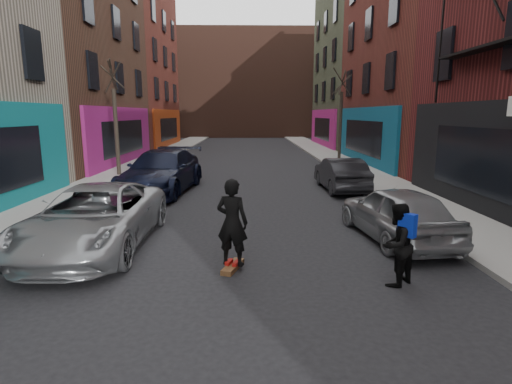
{
  "coord_description": "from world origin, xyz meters",
  "views": [
    {
      "loc": [
        0.31,
        -1.89,
        3.11
      ],
      "look_at": [
        0.45,
        5.81,
        1.6
      ],
      "focal_mm": 28.0,
      "sensor_mm": 36.0,
      "label": 1
    }
  ],
  "objects_px": {
    "skateboarder": "(232,222)",
    "pedestrian": "(397,244)",
    "tree_left_far": "(115,108)",
    "tree_right_far": "(341,107)",
    "parked_left_far": "(95,217)",
    "parked_right_far": "(396,213)",
    "parked_right_end": "(341,174)",
    "parked_left_end": "(162,171)",
    "skateboard": "(233,267)"
  },
  "relations": [
    {
      "from": "skateboarder",
      "to": "pedestrian",
      "type": "height_order",
      "value": "skateboarder"
    },
    {
      "from": "tree_left_far",
      "to": "tree_right_far",
      "type": "distance_m",
      "value": 13.78
    },
    {
      "from": "parked_left_far",
      "to": "parked_right_far",
      "type": "bearing_deg",
      "value": 3.63
    },
    {
      "from": "parked_left_far",
      "to": "parked_right_end",
      "type": "relative_size",
      "value": 1.28
    },
    {
      "from": "tree_left_far",
      "to": "tree_right_far",
      "type": "height_order",
      "value": "tree_right_far"
    },
    {
      "from": "parked_left_end",
      "to": "skateboard",
      "type": "distance_m",
      "value": 8.88
    },
    {
      "from": "tree_left_far",
      "to": "parked_left_far",
      "type": "bearing_deg",
      "value": -74.93
    },
    {
      "from": "parked_left_far",
      "to": "skateboard",
      "type": "xyz_separation_m",
      "value": [
        3.27,
        -1.42,
        -0.68
      ]
    },
    {
      "from": "parked_left_end",
      "to": "tree_left_far",
      "type": "bearing_deg",
      "value": 133.41
    },
    {
      "from": "tree_left_far",
      "to": "parked_right_far",
      "type": "height_order",
      "value": "tree_left_far"
    },
    {
      "from": "parked_left_end",
      "to": "skateboard",
      "type": "bearing_deg",
      "value": -62.87
    },
    {
      "from": "parked_left_end",
      "to": "parked_right_end",
      "type": "xyz_separation_m",
      "value": [
        7.29,
        0.23,
        -0.16
      ]
    },
    {
      "from": "pedestrian",
      "to": "skateboard",
      "type": "bearing_deg",
      "value": -53.96
    },
    {
      "from": "skateboard",
      "to": "pedestrian",
      "type": "xyz_separation_m",
      "value": [
        3.03,
        -0.8,
        0.73
      ]
    },
    {
      "from": "pedestrian",
      "to": "parked_left_far",
      "type": "bearing_deg",
      "value": -58.62
    },
    {
      "from": "skateboarder",
      "to": "skateboard",
      "type": "bearing_deg",
      "value": -161.57
    },
    {
      "from": "tree_left_far",
      "to": "skateboard",
      "type": "relative_size",
      "value": 8.12
    },
    {
      "from": "parked_right_end",
      "to": "tree_right_far",
      "type": "bearing_deg",
      "value": -104.26
    },
    {
      "from": "parked_right_far",
      "to": "parked_right_end",
      "type": "bearing_deg",
      "value": -98.13
    },
    {
      "from": "parked_left_end",
      "to": "tree_right_far",
      "type": "bearing_deg",
      "value": 52.71
    },
    {
      "from": "skateboard",
      "to": "pedestrian",
      "type": "relative_size",
      "value": 0.52
    },
    {
      "from": "parked_left_far",
      "to": "parked_left_end",
      "type": "distance_m",
      "value": 6.84
    },
    {
      "from": "tree_left_far",
      "to": "pedestrian",
      "type": "distance_m",
      "value": 16.13
    },
    {
      "from": "tree_right_far",
      "to": "skateboard",
      "type": "distance_m",
      "value": 19.55
    },
    {
      "from": "tree_right_far",
      "to": "skateboarder",
      "type": "distance_m",
      "value": 19.4
    },
    {
      "from": "parked_left_end",
      "to": "skateboarder",
      "type": "height_order",
      "value": "skateboarder"
    },
    {
      "from": "tree_left_far",
      "to": "skateboard",
      "type": "distance_m",
      "value": 14.07
    },
    {
      "from": "tree_left_far",
      "to": "parked_left_far",
      "type": "relative_size",
      "value": 1.24
    },
    {
      "from": "tree_left_far",
      "to": "parked_right_end",
      "type": "relative_size",
      "value": 1.59
    },
    {
      "from": "tree_left_far",
      "to": "parked_right_far",
      "type": "distance_m",
      "value": 14.74
    },
    {
      "from": "parked_right_end",
      "to": "parked_left_end",
      "type": "bearing_deg",
      "value": -0.15
    },
    {
      "from": "parked_left_far",
      "to": "pedestrian",
      "type": "relative_size",
      "value": 3.4
    },
    {
      "from": "parked_left_far",
      "to": "parked_left_end",
      "type": "height_order",
      "value": "parked_left_end"
    },
    {
      "from": "tree_left_far",
      "to": "pedestrian",
      "type": "relative_size",
      "value": 4.22
    },
    {
      "from": "parked_right_far",
      "to": "pedestrian",
      "type": "xyz_separation_m",
      "value": [
        -0.98,
        -2.69,
        0.09
      ]
    },
    {
      "from": "tree_left_far",
      "to": "parked_right_end",
      "type": "distance_m",
      "value": 11.27
    },
    {
      "from": "tree_right_far",
      "to": "skateboarder",
      "type": "xyz_separation_m",
      "value": [
        -6.23,
        -18.2,
        -2.54
      ]
    },
    {
      "from": "parked_left_end",
      "to": "parked_right_far",
      "type": "bearing_deg",
      "value": -35.44
    },
    {
      "from": "parked_right_far",
      "to": "skateboard",
      "type": "distance_m",
      "value": 4.48
    },
    {
      "from": "tree_right_far",
      "to": "skateboard",
      "type": "bearing_deg",
      "value": -108.89
    },
    {
      "from": "tree_left_far",
      "to": "pedestrian",
      "type": "bearing_deg",
      "value": -54.69
    },
    {
      "from": "parked_right_end",
      "to": "skateboard",
      "type": "xyz_separation_m",
      "value": [
        -4.12,
        -8.49,
        -0.62
      ]
    },
    {
      "from": "tree_left_far",
      "to": "parked_right_end",
      "type": "height_order",
      "value": "tree_left_far"
    },
    {
      "from": "tree_left_far",
      "to": "parked_left_end",
      "type": "distance_m",
      "value": 5.57
    },
    {
      "from": "parked_right_end",
      "to": "tree_left_far",
      "type": "bearing_deg",
      "value": -21.8
    },
    {
      "from": "parked_left_far",
      "to": "parked_right_far",
      "type": "relative_size",
      "value": 1.29
    },
    {
      "from": "parked_left_end",
      "to": "pedestrian",
      "type": "xyz_separation_m",
      "value": [
        6.2,
        -9.06,
        -0.06
      ]
    },
    {
      "from": "tree_right_far",
      "to": "parked_right_end",
      "type": "relative_size",
      "value": 1.67
    },
    {
      "from": "parked_right_end",
      "to": "skateboard",
      "type": "distance_m",
      "value": 9.46
    },
    {
      "from": "skateboard",
      "to": "pedestrian",
      "type": "height_order",
      "value": "pedestrian"
    }
  ]
}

